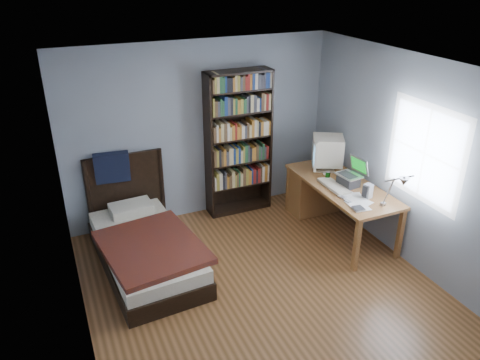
{
  "coord_description": "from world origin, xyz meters",
  "views": [
    {
      "loc": [
        -1.95,
        -3.77,
        3.42
      ],
      "look_at": [
        0.08,
        0.88,
        1.02
      ],
      "focal_mm": 35.0,
      "sensor_mm": 36.0,
      "label": 1
    }
  ],
  "objects_px": {
    "desk": "(320,190)",
    "speaker": "(368,191)",
    "laptop": "(350,178)",
    "keyboard": "(334,186)",
    "soda_can": "(328,176)",
    "crt_monitor": "(326,151)",
    "desk_lamp": "(401,184)",
    "bed": "(144,244)",
    "bookshelf": "(239,144)"
  },
  "relations": [
    {
      "from": "desk",
      "to": "speaker",
      "type": "height_order",
      "value": "speaker"
    },
    {
      "from": "speaker",
      "to": "laptop",
      "type": "bearing_deg",
      "value": 74.21
    },
    {
      "from": "keyboard",
      "to": "soda_can",
      "type": "xyz_separation_m",
      "value": [
        0.06,
        0.24,
        0.04
      ]
    },
    {
      "from": "crt_monitor",
      "to": "speaker",
      "type": "height_order",
      "value": "crt_monitor"
    },
    {
      "from": "desk_lamp",
      "to": "soda_can",
      "type": "xyz_separation_m",
      "value": [
        -0.1,
        1.23,
        -0.4
      ]
    },
    {
      "from": "keyboard",
      "to": "speaker",
      "type": "bearing_deg",
      "value": -61.67
    },
    {
      "from": "keyboard",
      "to": "desk",
      "type": "bearing_deg",
      "value": 74.17
    },
    {
      "from": "laptop",
      "to": "desk_lamp",
      "type": "distance_m",
      "value": 1.03
    },
    {
      "from": "laptop",
      "to": "soda_can",
      "type": "xyz_separation_m",
      "value": [
        -0.16,
        0.27,
        -0.05
      ]
    },
    {
      "from": "desk",
      "to": "bed",
      "type": "height_order",
      "value": "bed"
    },
    {
      "from": "speaker",
      "to": "bed",
      "type": "bearing_deg",
      "value": 147.14
    },
    {
      "from": "laptop",
      "to": "desk_lamp",
      "type": "bearing_deg",
      "value": -93.51
    },
    {
      "from": "crt_monitor",
      "to": "bookshelf",
      "type": "xyz_separation_m",
      "value": [
        -1.04,
        0.66,
        0.04
      ]
    },
    {
      "from": "keyboard",
      "to": "bookshelf",
      "type": "relative_size",
      "value": 0.24
    },
    {
      "from": "desk_lamp",
      "to": "soda_can",
      "type": "distance_m",
      "value": 1.3
    },
    {
      "from": "desk_lamp",
      "to": "speaker",
      "type": "distance_m",
      "value": 0.69
    },
    {
      "from": "laptop",
      "to": "bookshelf",
      "type": "bearing_deg",
      "value": 130.47
    },
    {
      "from": "speaker",
      "to": "crt_monitor",
      "type": "bearing_deg",
      "value": 74.35
    },
    {
      "from": "crt_monitor",
      "to": "keyboard",
      "type": "distance_m",
      "value": 0.63
    },
    {
      "from": "keyboard",
      "to": "bed",
      "type": "distance_m",
      "value": 2.53
    },
    {
      "from": "keyboard",
      "to": "crt_monitor",
      "type": "bearing_deg",
      "value": 68.97
    },
    {
      "from": "speaker",
      "to": "bookshelf",
      "type": "xyz_separation_m",
      "value": [
        -1.05,
        1.61,
        0.22
      ]
    },
    {
      "from": "soda_can",
      "to": "keyboard",
      "type": "bearing_deg",
      "value": -103.23
    },
    {
      "from": "speaker",
      "to": "bed",
      "type": "distance_m",
      "value": 2.84
    },
    {
      "from": "laptop",
      "to": "soda_can",
      "type": "height_order",
      "value": "laptop"
    },
    {
      "from": "crt_monitor",
      "to": "laptop",
      "type": "height_order",
      "value": "crt_monitor"
    },
    {
      "from": "laptop",
      "to": "crt_monitor",
      "type": "bearing_deg",
      "value": 90.5
    },
    {
      "from": "desk",
      "to": "bookshelf",
      "type": "height_order",
      "value": "bookshelf"
    },
    {
      "from": "crt_monitor",
      "to": "keyboard",
      "type": "height_order",
      "value": "crt_monitor"
    },
    {
      "from": "desk",
      "to": "keyboard",
      "type": "bearing_deg",
      "value": -106.34
    },
    {
      "from": "crt_monitor",
      "to": "laptop",
      "type": "relative_size",
      "value": 1.57
    },
    {
      "from": "keyboard",
      "to": "bed",
      "type": "bearing_deg",
      "value": 171.37
    },
    {
      "from": "soda_can",
      "to": "bookshelf",
      "type": "relative_size",
      "value": 0.05
    },
    {
      "from": "laptop",
      "to": "keyboard",
      "type": "relative_size",
      "value": 0.75
    },
    {
      "from": "keyboard",
      "to": "soda_can",
      "type": "height_order",
      "value": "soda_can"
    },
    {
      "from": "crt_monitor",
      "to": "desk",
      "type": "bearing_deg",
      "value": -178.68
    },
    {
      "from": "soda_can",
      "to": "bed",
      "type": "relative_size",
      "value": 0.05
    },
    {
      "from": "desk",
      "to": "bed",
      "type": "xyz_separation_m",
      "value": [
        -2.61,
        -0.14,
        -0.16
      ]
    },
    {
      "from": "desk",
      "to": "speaker",
      "type": "relative_size",
      "value": 9.54
    },
    {
      "from": "speaker",
      "to": "bookshelf",
      "type": "height_order",
      "value": "bookshelf"
    },
    {
      "from": "bookshelf",
      "to": "desk_lamp",
      "type": "bearing_deg",
      "value": -65.73
    },
    {
      "from": "desk_lamp",
      "to": "soda_can",
      "type": "bearing_deg",
      "value": 94.68
    },
    {
      "from": "desk",
      "to": "crt_monitor",
      "type": "xyz_separation_m",
      "value": [
        0.05,
        0.0,
        0.59
      ]
    },
    {
      "from": "desk",
      "to": "soda_can",
      "type": "distance_m",
      "value": 0.48
    },
    {
      "from": "desk",
      "to": "soda_can",
      "type": "bearing_deg",
      "value": -108.73
    },
    {
      "from": "desk",
      "to": "laptop",
      "type": "xyz_separation_m",
      "value": [
        0.06,
        -0.56,
        0.42
      ]
    },
    {
      "from": "bed",
      "to": "desk",
      "type": "bearing_deg",
      "value": 3.02
    },
    {
      "from": "soda_can",
      "to": "bookshelf",
      "type": "distance_m",
      "value": 1.33
    },
    {
      "from": "desk_lamp",
      "to": "keyboard",
      "type": "distance_m",
      "value": 1.1
    },
    {
      "from": "desk",
      "to": "laptop",
      "type": "bearing_deg",
      "value": -83.99
    }
  ]
}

